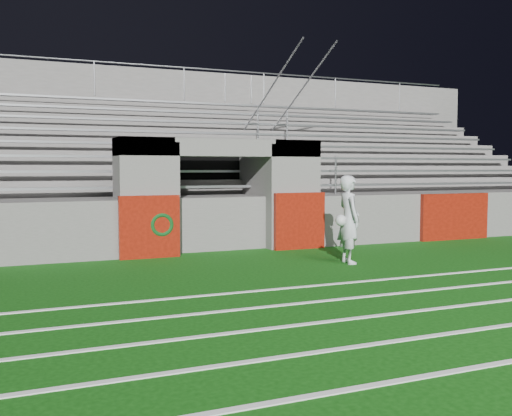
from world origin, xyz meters
name	(u,v)px	position (x,y,z in m)	size (l,w,h in m)	color
ground	(284,276)	(0.00, 0.00, 0.00)	(90.00, 90.00, 0.00)	#0D440B
field_markings	(502,363)	(0.00, -5.00, 0.01)	(28.00, 8.09, 0.01)	white
stadium_structure	(173,183)	(0.00, 7.97, 1.49)	(26.00, 8.48, 5.42)	#5A5856
goalkeeper_with_ball	(349,219)	(1.79, 0.73, 0.89)	(0.66, 0.70, 1.79)	silver
hose_coil	(162,224)	(-1.54, 2.93, 0.72)	(0.60, 0.16, 0.60)	#0C3E12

